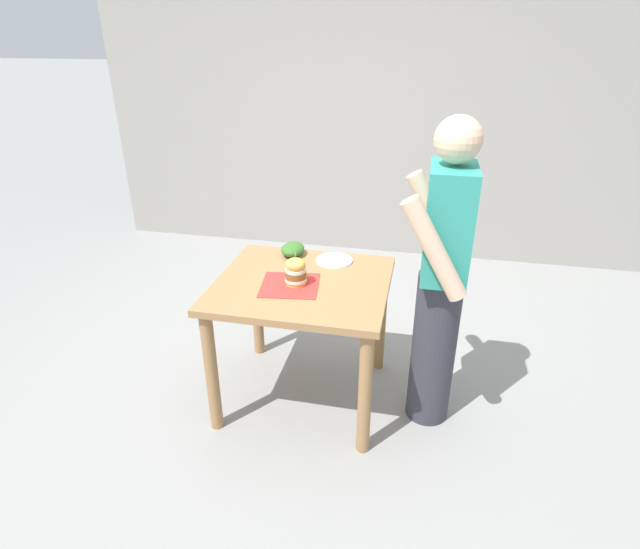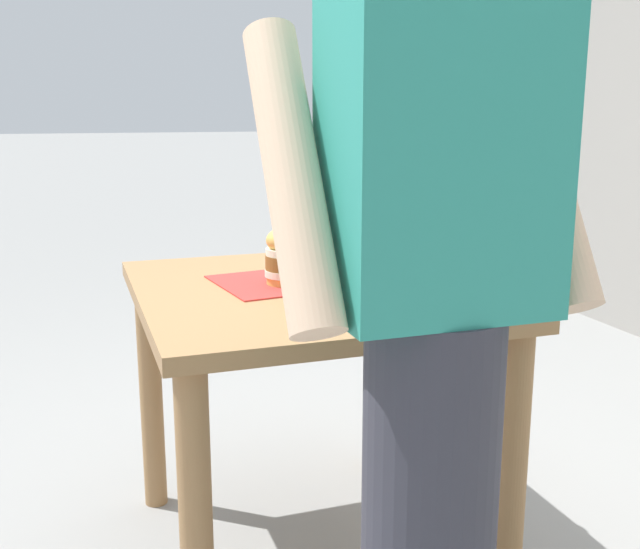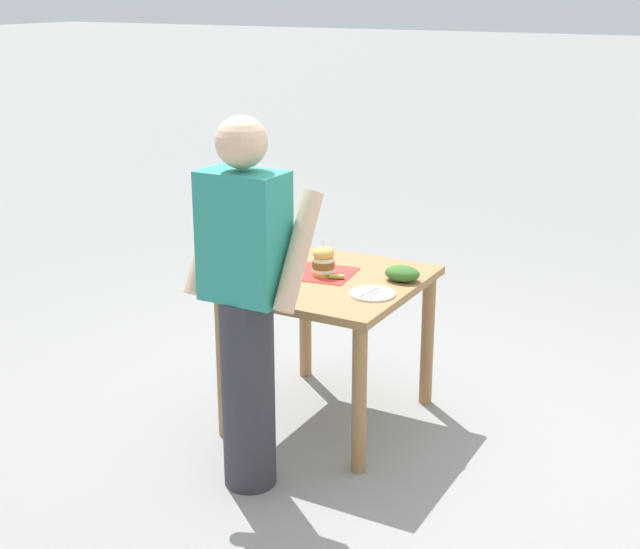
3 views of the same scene
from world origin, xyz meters
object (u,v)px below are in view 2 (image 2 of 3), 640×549
object	(u,v)px
sandwich	(287,255)
pickle_spear	(324,278)
patio_table	(308,336)
side_plate_with_forks	(431,285)
side_salad	(401,253)
diner_across_table	(434,320)

from	to	relation	value
sandwich	pickle_spear	bearing A→B (deg)	163.31
patio_table	sandwich	size ratio (longest dim) A/B	5.07
patio_table	side_plate_with_forks	distance (m)	0.35
pickle_spear	side_salad	bearing A→B (deg)	-153.24
pickle_spear	side_plate_with_forks	distance (m)	0.28
pickle_spear	side_salad	distance (m)	0.33
sandwich	side_salad	size ratio (longest dim) A/B	1.04
pickle_spear	diner_across_table	distance (m)	0.74
sandwich	diner_across_table	world-z (taller)	diner_across_table
sandwich	side_salad	world-z (taller)	sandwich
patio_table	diner_across_table	xyz separation A→B (m)	(0.01, 0.74, 0.24)
side_salad	patio_table	bearing A→B (deg)	23.24
pickle_spear	side_salad	world-z (taller)	side_salad
side_salad	sandwich	bearing A→B (deg)	17.41
patio_table	diner_across_table	world-z (taller)	diner_across_table
side_salad	diner_across_table	xyz separation A→B (m)	(0.35, 0.88, 0.07)
patio_table	pickle_spear	bearing A→B (deg)	175.16
side_plate_with_forks	diner_across_table	size ratio (longest dim) A/B	0.13
sandwich	side_plate_with_forks	world-z (taller)	sandwich
patio_table	side_plate_with_forks	size ratio (longest dim) A/B	4.32
patio_table	sandwich	bearing A→B (deg)	-26.07
side_salad	pickle_spear	bearing A→B (deg)	26.76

